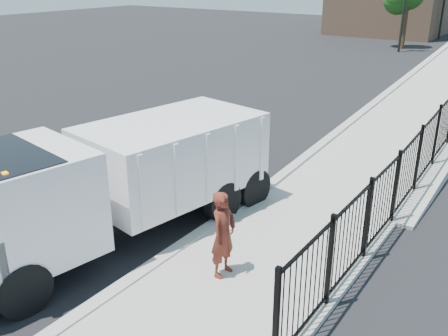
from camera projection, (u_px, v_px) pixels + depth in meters
The scene contains 6 objects.
ground at pixel (179, 252), 11.25m from camera, with size 120.00×120.00×0.00m, color black.
sidewalk at pixel (192, 331), 8.68m from camera, with size 3.55×12.00×0.12m, color #9E998E.
curb at pixel (113, 293), 9.68m from camera, with size 0.30×12.00×0.16m, color #ADAAA3.
ramp at pixel (441, 111), 22.41m from camera, with size 3.95×24.00×1.70m, color #9E998E.
truck at pixel (112, 179), 11.23m from camera, with size 3.92×8.33×2.74m.
worker at pixel (223, 234), 9.91m from camera, with size 0.66×0.44×1.82m, color #5E2217.
Camera 1 is at (6.34, -7.47, 5.93)m, focal length 40.00 mm.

